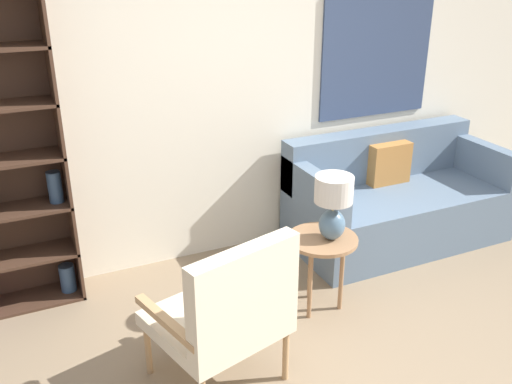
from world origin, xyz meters
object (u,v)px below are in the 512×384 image
object	(u,v)px
couch	(395,201)
side_table	(322,247)
table_lamp	(333,202)
armchair	(229,310)

from	to	relation	value
couch	side_table	xyz separation A→B (m)	(-1.08, -0.63, 0.14)
table_lamp	couch	bearing A→B (deg)	32.78
couch	table_lamp	bearing A→B (deg)	-147.22
armchair	table_lamp	xyz separation A→B (m)	(0.88, 0.42, 0.27)
couch	table_lamp	distance (m)	1.32
couch	armchair	bearing A→B (deg)	-150.41
couch	side_table	bearing A→B (deg)	-149.59
couch	side_table	distance (m)	1.26
armchair	table_lamp	world-z (taller)	table_lamp
couch	table_lamp	world-z (taller)	table_lamp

